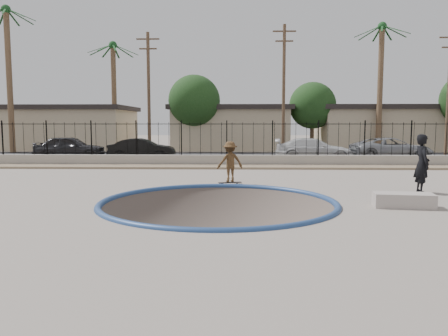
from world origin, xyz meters
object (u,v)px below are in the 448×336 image
Objects in this scene: car_a at (70,147)px; car_b at (142,149)px; concrete_ledge at (403,200)px; car_d at (391,148)px; car_c at (314,149)px; skateboard at (230,183)px; videographer at (422,164)px; skater at (230,164)px.

car_a is 1.07× the size of car_b.
concrete_ledge is 16.79m from car_d.
car_b is at bearing -102.79° from car_a.
car_c reaches higher than car_b.
videographer is at bearing -34.26° from skateboard.
videographer reaches higher than car_a.
car_a is (-15.38, 15.59, 0.59)m from concrete_ledge.
concrete_ledge is 21.91m from car_a.
skater reaches higher than car_a.
car_d is (20.62, 0.35, -0.05)m from car_a.
skater is at bearing 162.22° from skateboard.
car_a is at bearing 86.51° from car_d.
skater is 0.78× the size of videographer.
car_d reaches higher than skateboard.
skater is 6.75m from videographer.
car_c is at bearing 97.20° from car_d.
concrete_ledge is at bearing -146.75° from car_b.
skater reaches higher than car_c.
car_a is 0.93× the size of car_c.
car_c is at bearing 46.45° from skateboard.
skateboard is (0.00, 0.00, -0.71)m from skater.
skater reaches higher than car_d.
skater is 0.33× the size of car_c.
car_c is at bearing -97.05° from car_a.
skater reaches higher than skateboard.
car_d is at bearing 71.82° from concrete_ledge.
skater is at bearing 133.99° from car_d.
videographer is 0.45× the size of car_a.
videographer is 1.24× the size of concrete_ledge.
car_d reaches higher than concrete_ledge.
car_a is 15.50m from car_c.
car_a reaches higher than car_c.
skater reaches higher than car_b.
skateboard is 11.85m from car_b.
videographer is 0.39× the size of car_d.
skateboard is at bearing 137.61° from concrete_ledge.
car_c is (10.67, 0.00, 0.01)m from car_b.
car_c is (-1.45, 12.31, -0.26)m from videographer.
videographer is at bearing -137.57° from car_b.
skateboard is at bearing -153.60° from car_b.
car_a reaches higher than skateboard.
car_c is (15.49, -0.71, -0.06)m from car_a.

